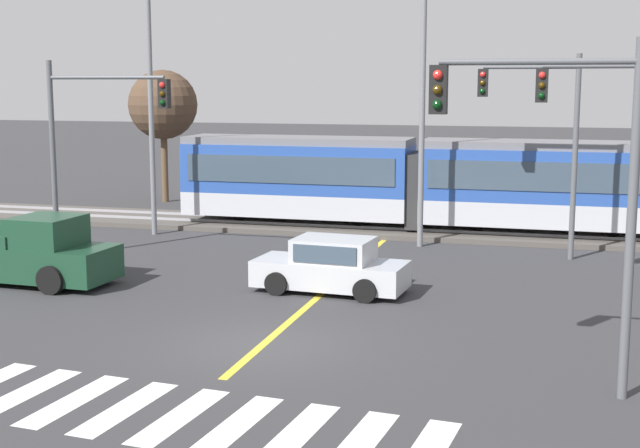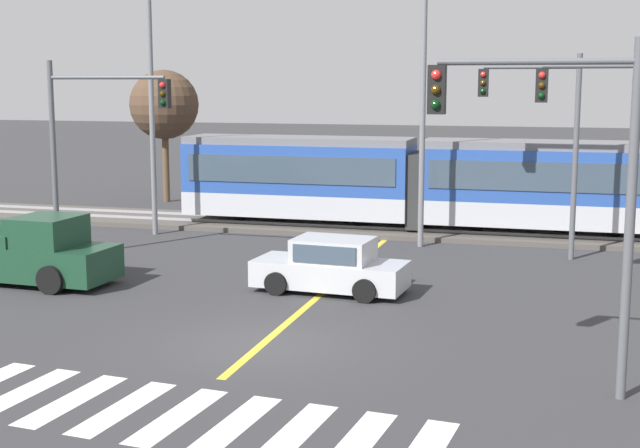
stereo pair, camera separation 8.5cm
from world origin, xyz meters
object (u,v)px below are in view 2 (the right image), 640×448
object	(u,v)px
light_rail_tram	(418,180)
street_lamp_west	(155,99)
traffic_light_far_right	(544,126)
bare_tree_far_west	(164,105)
traffic_light_mid_left	(91,130)
street_lamp_centre	(428,96)
traffic_light_near_right	(563,164)
sedan_crossing	(331,267)
pickup_truck	(28,254)

from	to	relation	value
light_rail_tram	street_lamp_west	bearing A→B (deg)	-162.07
traffic_light_far_right	street_lamp_west	distance (m)	14.18
street_lamp_west	bare_tree_far_west	world-z (taller)	street_lamp_west
traffic_light_mid_left	street_lamp_centre	world-z (taller)	street_lamp_centre
street_lamp_west	traffic_light_near_right	bearing A→B (deg)	-43.39
sedan_crossing	pickup_truck	bearing A→B (deg)	-171.85
traffic_light_mid_left	street_lamp_west	distance (m)	5.13
street_lamp_centre	bare_tree_far_west	size ratio (longest dim) A/B	1.49
traffic_light_far_right	pickup_truck	bearing A→B (deg)	-151.18
traffic_light_mid_left	street_lamp_centre	bearing A→B (deg)	27.59
traffic_light_near_right	pickup_truck	bearing A→B (deg)	159.82
light_rail_tram	traffic_light_near_right	bearing A→B (deg)	-72.37
sedan_crossing	traffic_light_near_right	world-z (taller)	traffic_light_near_right
traffic_light_mid_left	traffic_light_near_right	world-z (taller)	traffic_light_near_right
light_rail_tram	traffic_light_far_right	bearing A→B (deg)	-39.05
sedan_crossing	traffic_light_far_right	xyz separation A→B (m)	(5.41, 6.52, 3.64)
traffic_light_far_right	street_lamp_centre	xyz separation A→B (m)	(-3.97, 0.98, 0.94)
traffic_light_near_right	bare_tree_far_west	world-z (taller)	traffic_light_near_right
light_rail_tram	pickup_truck	world-z (taller)	light_rail_tram
light_rail_tram	pickup_truck	size ratio (longest dim) A/B	3.37
traffic_light_far_right	bare_tree_far_west	bearing A→B (deg)	152.08
sedan_crossing	bare_tree_far_west	size ratio (longest dim) A/B	0.68
traffic_light_far_right	traffic_light_near_right	xyz separation A→B (m)	(0.69, -13.21, -0.03)
traffic_light_mid_left	traffic_light_near_right	distance (m)	17.18
sedan_crossing	street_lamp_west	xyz separation A→B (m)	(-8.72, 7.32, 4.43)
pickup_truck	traffic_light_far_right	xyz separation A→B (m)	(14.12, 7.77, 3.49)
traffic_light_far_right	street_lamp_centre	bearing A→B (deg)	166.16
street_lamp_west	street_lamp_centre	bearing A→B (deg)	1.02
street_lamp_west	traffic_light_mid_left	bearing A→B (deg)	-88.11
traffic_light_mid_left	light_rail_tram	bearing A→B (deg)	41.20
traffic_light_far_right	street_lamp_centre	size ratio (longest dim) A/B	0.70
traffic_light_near_right	street_lamp_centre	distance (m)	14.97
traffic_light_near_right	bare_tree_far_west	distance (m)	29.35
light_rail_tram	street_lamp_centre	distance (m)	4.38
traffic_light_far_right	traffic_light_near_right	bearing A→B (deg)	-87.02
street_lamp_west	bare_tree_far_west	size ratio (longest dim) A/B	1.45
sedan_crossing	traffic_light_mid_left	distance (m)	9.53
traffic_light_far_right	traffic_light_near_right	world-z (taller)	traffic_light_far_right
sedan_crossing	light_rail_tram	bearing A→B (deg)	86.22
traffic_light_near_right	sedan_crossing	bearing A→B (deg)	132.37
pickup_truck	bare_tree_far_west	distance (m)	18.08
street_lamp_west	bare_tree_far_west	distance (m)	9.49
pickup_truck	traffic_light_far_right	bearing A→B (deg)	28.82
bare_tree_far_west	sedan_crossing	bearing A→B (deg)	-52.03
traffic_light_near_right	traffic_light_far_right	bearing A→B (deg)	92.98
pickup_truck	street_lamp_west	world-z (taller)	street_lamp_west
traffic_light_near_right	light_rail_tram	bearing A→B (deg)	107.63
pickup_truck	traffic_light_mid_left	size ratio (longest dim) A/B	0.85
pickup_truck	street_lamp_centre	world-z (taller)	street_lamp_centre
traffic_light_far_right	street_lamp_centre	world-z (taller)	street_lamp_centre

